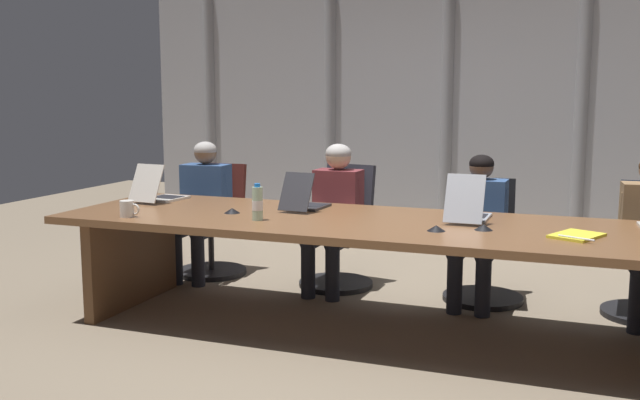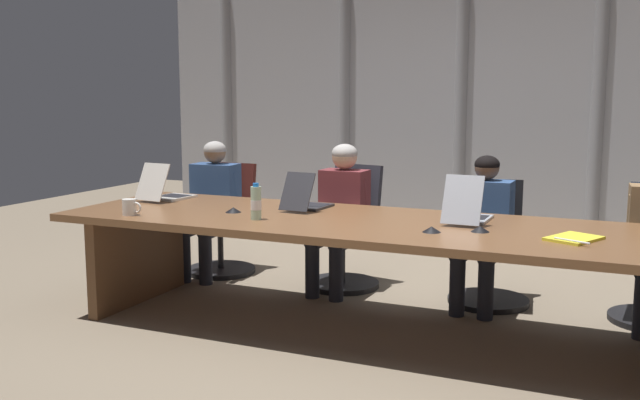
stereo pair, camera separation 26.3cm
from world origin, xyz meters
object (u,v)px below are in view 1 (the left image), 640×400
object	(u,v)px
laptop_left_mid	(305,202)
conference_mic_middle	(232,211)
office_chair_left_mid	(339,241)
person_left_mid	(334,208)
person_center	(478,221)
coffee_mug_near	(128,209)
conference_mic_left_side	(436,228)
laptop_left_end	(160,194)
laptop_center	(468,211)
water_bottle_primary	(257,204)
conference_mic_right_side	(484,227)
person_left_end	(202,201)
office_chair_left_end	(214,233)
spiral_notepad	(577,236)
office_chair_center	(484,255)

from	to	relation	value
laptop_left_mid	conference_mic_middle	bearing A→B (deg)	132.14
office_chair_left_mid	person_left_mid	size ratio (longest dim) A/B	0.84
laptop_left_mid	person_center	size ratio (longest dim) A/B	0.40
coffee_mug_near	conference_mic_left_side	world-z (taller)	coffee_mug_near
laptop_left_end	laptop_left_mid	world-z (taller)	laptop_left_end
laptop_center	coffee_mug_near	size ratio (longest dim) A/B	3.25
water_bottle_primary	conference_mic_right_side	size ratio (longest dim) A/B	2.16
laptop_left_end	person_left_end	size ratio (longest dim) A/B	0.40
office_chair_left_end	spiral_notepad	size ratio (longest dim) A/B	2.57
office_chair_left_mid	laptop_left_end	bearing A→B (deg)	-45.82
laptop_left_mid	office_chair_left_mid	xyz separation A→B (m)	(-0.02, 0.78, -0.44)
laptop_left_mid	water_bottle_primary	distance (m)	0.54
person_left_mid	conference_mic_right_side	world-z (taller)	person_left_mid
office_chair_left_mid	person_left_end	world-z (taller)	person_left_end
person_left_mid	spiral_notepad	bearing A→B (deg)	62.83
conference_mic_middle	water_bottle_primary	bearing A→B (deg)	-33.73
person_center	conference_mic_middle	distance (m)	1.80
laptop_left_end	person_left_end	xyz separation A→B (m)	(-0.01, 0.64, -0.15)
laptop_center	person_center	xyz separation A→B (m)	(-0.03, 0.67, -0.18)
laptop_center	conference_mic_left_side	size ratio (longest dim) A/B	4.26
office_chair_left_end	person_left_end	distance (m)	0.34
office_chair_center	coffee_mug_near	size ratio (longest dim) A/B	6.31
office_chair_left_mid	office_chair_center	bearing A→B (deg)	99.47
laptop_left_mid	water_bottle_primary	xyz separation A→B (m)	(-0.12, -0.52, 0.06)
water_bottle_primary	person_center	bearing A→B (deg)	42.49
person_center	coffee_mug_near	world-z (taller)	person_center
laptop_left_end	water_bottle_primary	xyz separation A→B (m)	(1.06, -0.50, 0.05)
laptop_center	office_chair_left_end	xyz separation A→B (m)	(-2.32, 0.83, -0.45)
conference_mic_middle	laptop_center	bearing A→B (deg)	10.15
office_chair_center	conference_mic_middle	world-z (taller)	office_chair_center
water_bottle_primary	spiral_notepad	bearing A→B (deg)	4.17
water_bottle_primary	spiral_notepad	distance (m)	1.95
office_chair_center	conference_mic_right_side	distance (m)	1.21
laptop_left_mid	conference_mic_right_side	bearing A→B (deg)	-101.93
conference_mic_right_side	laptop_left_end	bearing A→B (deg)	172.38
office_chair_left_mid	person_left_end	bearing A→B (deg)	-72.48
office_chair_left_mid	coffee_mug_near	distance (m)	1.83
conference_mic_left_side	water_bottle_primary	bearing A→B (deg)	-177.98
office_chair_left_end	person_center	size ratio (longest dim) A/B	0.85
laptop_left_mid	office_chair_left_end	bearing A→B (deg)	59.54
laptop_left_end	person_left_mid	xyz separation A→B (m)	(1.18, 0.64, -0.14)
office_chair_center	conference_mic_right_side	size ratio (longest dim) A/B	8.27
office_chair_left_mid	conference_mic_left_side	size ratio (longest dim) A/B	8.89
office_chair_center	person_left_end	distance (m)	2.36
person_left_end	laptop_left_mid	bearing A→B (deg)	59.14
person_center	conference_mic_left_side	xyz separation A→B (m)	(-0.09, -1.09, 0.14)
office_chair_left_mid	person_left_end	size ratio (longest dim) A/B	0.85
person_left_mid	conference_mic_left_side	world-z (taller)	person_left_mid
spiral_notepad	laptop_left_end	bearing A→B (deg)	-161.99
laptop_left_mid	person_left_mid	xyz separation A→B (m)	(-0.00, 0.62, -0.14)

